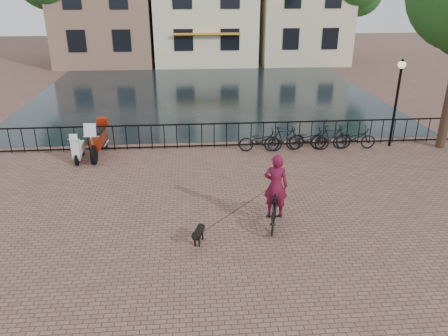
{
  "coord_description": "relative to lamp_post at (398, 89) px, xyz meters",
  "views": [
    {
      "loc": [
        -0.94,
        -8.68,
        6.19
      ],
      "look_at": [
        0.0,
        3.0,
        1.2
      ],
      "focal_mm": 35.0,
      "sensor_mm": 36.0,
      "label": 1
    }
  ],
  "objects": [
    {
      "name": "dog",
      "position": [
        -8.02,
        -6.65,
        -2.12
      ],
      "size": [
        0.45,
        0.79,
        0.51
      ],
      "rotation": [
        0.0,
        0.0,
        -0.29
      ],
      "color": "black",
      "rests_on": "ground"
    },
    {
      "name": "ground",
      "position": [
        -7.2,
        -7.6,
        -2.38
      ],
      "size": [
        100.0,
        100.0,
        0.0
      ],
      "primitive_type": "plane",
      "color": "brown",
      "rests_on": "ground"
    },
    {
      "name": "cyclist",
      "position": [
        -5.92,
        -5.94,
        -1.45
      ],
      "size": [
        0.95,
        1.86,
        2.45
      ],
      "rotation": [
        0.0,
        0.0,
        2.88
      ],
      "color": "black",
      "rests_on": "ground"
    },
    {
      "name": "parked_bike_4",
      "position": [
        -1.6,
        -0.2,
        -1.93
      ],
      "size": [
        1.74,
        0.66,
        0.9
      ],
      "primitive_type": "imported",
      "rotation": [
        0.0,
        0.0,
        1.54
      ],
      "color": "black",
      "rests_on": "ground"
    },
    {
      "name": "parked_bike_3",
      "position": [
        -2.55,
        -0.2,
        -1.88
      ],
      "size": [
        1.67,
        0.49,
        1.0
      ],
      "primitive_type": "imported",
      "rotation": [
        0.0,
        0.0,
        1.56
      ],
      "color": "black",
      "rests_on": "ground"
    },
    {
      "name": "scooter",
      "position": [
        -12.35,
        -0.56,
        -1.75
      ],
      "size": [
        0.44,
        1.36,
        1.25
      ],
      "rotation": [
        0.0,
        0.0,
        0.04
      ],
      "color": "silver",
      "rests_on": "ground"
    },
    {
      "name": "canal_water",
      "position": [
        -7.2,
        9.7,
        -2.38
      ],
      "size": [
        20.0,
        20.0,
        0.0
      ],
      "primitive_type": "plane",
      "color": "black",
      "rests_on": "ground"
    },
    {
      "name": "parked_bike_0",
      "position": [
        -5.4,
        -0.2,
        -1.93
      ],
      "size": [
        1.75,
        0.72,
        0.9
      ],
      "primitive_type": "imported",
      "rotation": [
        0.0,
        0.0,
        1.5
      ],
      "color": "black",
      "rests_on": "ground"
    },
    {
      "name": "parked_bike_2",
      "position": [
        -3.5,
        -0.2,
        -1.93
      ],
      "size": [
        1.75,
        0.71,
        0.9
      ],
      "primitive_type": "imported",
      "rotation": [
        0.0,
        0.0,
        1.5
      ],
      "color": "black",
      "rests_on": "ground"
    },
    {
      "name": "railing",
      "position": [
        -7.2,
        0.4,
        -1.87
      ],
      "size": [
        20.0,
        0.05,
        1.02
      ],
      "color": "black",
      "rests_on": "ground"
    },
    {
      "name": "lamp_post",
      "position": [
        0.0,
        0.0,
        0.0
      ],
      "size": [
        0.3,
        0.3,
        3.45
      ],
      "color": "black",
      "rests_on": "ground"
    },
    {
      "name": "motorcycle",
      "position": [
        -11.67,
        -0.16,
        -1.56
      ],
      "size": [
        0.65,
        2.3,
        1.63
      ],
      "rotation": [
        0.0,
        0.0,
        -0.05
      ],
      "color": "maroon",
      "rests_on": "ground"
    },
    {
      "name": "parked_bike_1",
      "position": [
        -4.45,
        -0.2,
        -1.88
      ],
      "size": [
        1.71,
        0.65,
        1.0
      ],
      "primitive_type": "imported",
      "rotation": [
        0.0,
        0.0,
        1.68
      ],
      "color": "black",
      "rests_on": "ground"
    }
  ]
}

